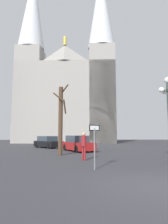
# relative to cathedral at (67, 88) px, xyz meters

# --- Properties ---
(ground_plane) EXTENTS (120.00, 120.00, 0.00)m
(ground_plane) POSITION_rel_cathedral_xyz_m (3.60, -35.78, -11.93)
(ground_plane) COLOR #38383D
(cathedral) EXTENTS (21.26, 15.69, 38.51)m
(cathedral) POSITION_rel_cathedral_xyz_m (0.00, 0.00, 0.00)
(cathedral) COLOR gray
(cathedral) RESTS_ON ground
(one_way_arrow_sign) EXTENTS (0.52, 0.26, 2.05)m
(one_way_arrow_sign) POSITION_rel_cathedral_xyz_m (2.03, -32.74, -10.62)
(one_way_arrow_sign) COLOR slate
(one_way_arrow_sign) RESTS_ON ground
(bare_tree) EXTENTS (1.25, 1.27, 5.77)m
(bare_tree) POSITION_rel_cathedral_xyz_m (0.10, -26.31, -9.07)
(bare_tree) COLOR #473323
(bare_tree) RESTS_ON ground
(parked_car_near_red) EXTENTS (3.26, 4.58, 1.52)m
(parked_car_near_red) POSITION_rel_cathedral_xyz_m (1.60, -22.38, -11.23)
(parked_car_near_red) COLOR maroon
(parked_car_near_red) RESTS_ON ground
(parked_car_far_black) EXTENTS (4.04, 4.54, 1.44)m
(parked_car_far_black) POSITION_rel_cathedral_xyz_m (-1.98, -16.97, -11.26)
(parked_car_far_black) COLOR black
(parked_car_far_black) RESTS_ON ground
(pedestrian_walking) EXTENTS (0.32, 0.32, 1.76)m
(pedestrian_walking) POSITION_rel_cathedral_xyz_m (1.75, -29.41, -10.87)
(pedestrian_walking) COLOR maroon
(pedestrian_walking) RESTS_ON ground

